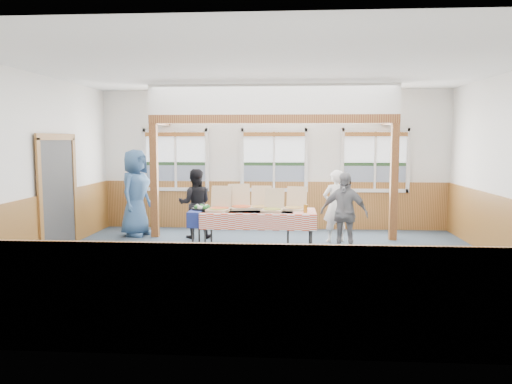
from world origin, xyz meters
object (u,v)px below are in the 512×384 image
table_left (242,213)px  man_blue (136,193)px  woman_white (335,206)px  person_grey (344,213)px  table_right (259,213)px  woman_black (195,204)px

table_left → man_blue: size_ratio=1.10×
woman_white → person_grey: person_grey is taller
man_blue → woman_white: bearing=-82.3°
woman_white → person_grey: (0.06, -1.10, 0.01)m
table_left → woman_white: bearing=12.7°
table_right → woman_white: woman_white is taller
woman_white → woman_black: (-2.91, 0.23, -0.00)m
table_left → woman_white: woman_white is taller
woman_white → man_blue: man_blue is taller
table_left → woman_black: bearing=123.0°
table_right → woman_white: bearing=31.4°
table_right → man_blue: 3.05m
woman_black → man_blue: (-1.32, 0.16, 0.20)m
woman_black → person_grey: (2.96, -1.33, 0.02)m
table_left → man_blue: (-2.41, 1.24, 0.23)m
table_right → person_grey: (1.54, -0.18, 0.04)m
woman_white → woman_black: 2.92m
man_blue → person_grey: man_blue is taller
man_blue → person_grey: size_ratio=1.25×
table_left → man_blue: bearing=140.6°
person_grey → man_blue: bearing=-177.6°
person_grey → table_left: bearing=-166.1°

